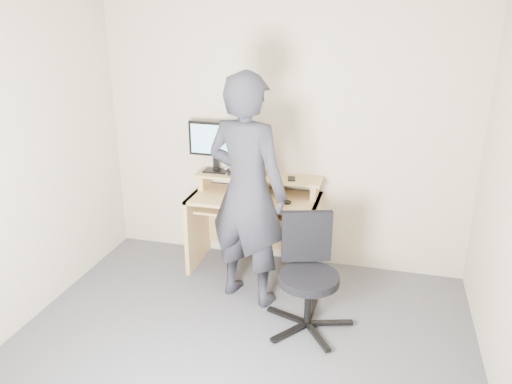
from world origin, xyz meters
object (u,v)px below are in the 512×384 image
at_px(monitor, 215,142).
at_px(office_chair, 308,269).
at_px(desk, 257,214).
at_px(person, 247,192).

distance_m(monitor, office_chair, 1.58).
relative_size(monitor, office_chair, 0.58).
relative_size(desk, office_chair, 1.35).
relative_size(desk, monitor, 2.33).
bearing_deg(office_chair, monitor, 122.82).
bearing_deg(person, desk, -66.86).
bearing_deg(desk, person, -83.21).
height_order(office_chair, person, person).
bearing_deg(desk, monitor, 169.90).
height_order(desk, office_chair, office_chair).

